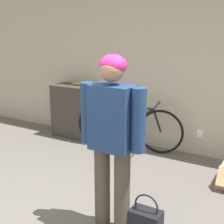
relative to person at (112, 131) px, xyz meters
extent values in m
cube|color=#B7AD99|center=(-0.28, 2.20, 0.33)|extent=(8.00, 0.06, 2.60)
cube|color=white|center=(0.27, 2.16, -0.62)|extent=(0.08, 0.01, 0.12)
cube|color=#38332D|center=(-1.88, 1.95, -0.52)|extent=(0.76, 0.40, 0.91)
cylinder|color=#4C4238|center=(-0.11, 0.00, -0.58)|extent=(0.15, 0.15, 0.80)
cylinder|color=#4C4238|center=(0.11, 0.00, -0.58)|extent=(0.15, 0.15, 0.80)
cube|color=navy|center=(0.00, 0.00, 0.12)|extent=(0.40, 0.24, 0.60)
cylinder|color=navy|center=(-0.26, 0.00, 0.14)|extent=(0.13, 0.13, 0.57)
cylinder|color=navy|center=(0.26, 0.00, 0.14)|extent=(0.13, 0.13, 0.57)
sphere|color=#A37556|center=(0.00, 0.00, 0.55)|extent=(0.22, 0.22, 0.22)
ellipsoid|color=#EA2884|center=(0.00, 0.01, 0.59)|extent=(0.25, 0.23, 0.18)
torus|color=black|center=(-1.27, 1.76, -0.63)|extent=(0.69, 0.16, 0.69)
torus|color=black|center=(-0.26, 1.94, -0.63)|extent=(0.69, 0.16, 0.69)
cylinder|color=black|center=(-1.08, 1.79, -0.65)|extent=(0.39, 0.10, 0.09)
cylinder|color=black|center=(-1.13, 1.78, -0.45)|extent=(0.32, 0.09, 0.38)
cylinder|color=black|center=(-0.94, 1.82, -0.47)|extent=(0.14, 0.06, 0.42)
cylinder|color=black|center=(-0.64, 1.87, -0.48)|extent=(0.54, 0.13, 0.43)
cylinder|color=black|center=(-0.69, 1.86, -0.27)|extent=(0.61, 0.14, 0.05)
cylinder|color=black|center=(-0.32, 1.93, -0.45)|extent=(0.16, 0.06, 0.36)
cylinder|color=black|center=(-0.36, 1.92, -0.25)|extent=(0.07, 0.05, 0.08)
cylinder|color=black|center=(-0.34, 1.92, -0.22)|extent=(0.10, 0.46, 0.02)
ellipsoid|color=black|center=(-0.99, 1.81, -0.24)|extent=(0.23, 0.12, 0.05)
ellipsoid|color=#EAD64C|center=(-1.80, 2.01, -0.04)|extent=(0.14, 0.03, 0.03)
ellipsoid|color=#EAD64C|center=(-1.89, 2.02, -0.04)|extent=(0.13, 0.08, 0.03)
ellipsoid|color=#EAD64C|center=(-1.71, 2.02, -0.04)|extent=(0.13, 0.08, 0.03)
sphere|color=brown|center=(-1.94, 2.03, -0.04)|extent=(0.02, 0.02, 0.02)
cube|color=black|center=(0.33, 0.06, -0.86)|extent=(0.29, 0.18, 0.22)
torus|color=black|center=(0.33, 0.06, -0.70)|extent=(0.24, 0.02, 0.24)
camera|label=1|loc=(1.33, -2.31, 0.90)|focal=50.00mm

